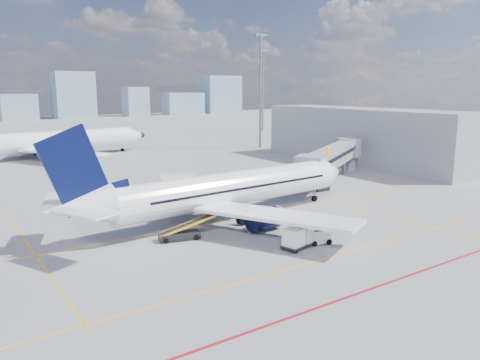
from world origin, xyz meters
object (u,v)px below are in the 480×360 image
(ramp_worker, at_px, (315,225))
(second_aircraft, at_px, (46,142))
(baggage_tug, at_px, (318,237))
(main_aircraft, at_px, (223,191))
(cargo_dolly, at_px, (300,236))
(belt_loader, at_px, (181,234))

(ramp_worker, bearing_deg, second_aircraft, 28.33)
(baggage_tug, bearing_deg, main_aircraft, 119.74)
(cargo_dolly, bearing_deg, second_aircraft, 82.61)
(main_aircraft, relative_size, ramp_worker, 23.23)
(cargo_dolly, xyz_separation_m, belt_loader, (-7.52, 7.72, -0.48))
(main_aircraft, distance_m, baggage_tug, 11.68)
(second_aircraft, xyz_separation_m, belt_loader, (-1.20, -59.74, -2.66))
(main_aircraft, distance_m, belt_loader, 7.60)
(baggage_tug, relative_size, ramp_worker, 1.41)
(baggage_tug, xyz_separation_m, belt_loader, (-9.51, 7.91, -0.11))
(baggage_tug, bearing_deg, second_aircraft, 111.06)
(main_aircraft, bearing_deg, baggage_tug, -78.08)
(second_aircraft, height_order, ramp_worker, second_aircraft)
(belt_loader, bearing_deg, main_aircraft, 38.83)
(main_aircraft, height_order, belt_loader, main_aircraft)
(baggage_tug, distance_m, cargo_dolly, 2.03)
(main_aircraft, relative_size, second_aircraft, 0.87)
(second_aircraft, bearing_deg, baggage_tug, -88.13)
(main_aircraft, bearing_deg, cargo_dolly, -87.97)
(main_aircraft, height_order, cargo_dolly, main_aircraft)
(baggage_tug, xyz_separation_m, cargo_dolly, (-1.99, 0.19, 0.37))
(ramp_worker, bearing_deg, cargo_dolly, 139.48)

